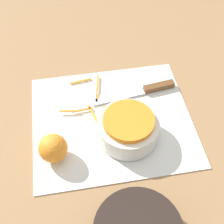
# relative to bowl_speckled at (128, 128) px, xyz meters

# --- Properties ---
(ground_plane) EXTENTS (4.00, 4.00, 0.00)m
(ground_plane) POSITION_rel_bowl_speckled_xyz_m (0.03, -0.06, -0.04)
(ground_plane) COLOR #9E754C
(cutting_board) EXTENTS (0.43, 0.37, 0.01)m
(cutting_board) POSITION_rel_bowl_speckled_xyz_m (0.03, -0.06, -0.04)
(cutting_board) COLOR silver
(cutting_board) RESTS_ON ground_plane
(bowl_speckled) EXTENTS (0.16, 0.16, 0.07)m
(bowl_speckled) POSITION_rel_bowl_speckled_xyz_m (0.00, 0.00, 0.00)
(bowl_speckled) COLOR silver
(bowl_speckled) RESTS_ON cutting_board
(knife) EXTENTS (0.25, 0.05, 0.02)m
(knife) POSITION_rel_bowl_speckled_xyz_m (-0.09, -0.14, -0.03)
(knife) COLOR brown
(knife) RESTS_ON cutting_board
(orange_left) EXTENTS (0.07, 0.07, 0.07)m
(orange_left) POSITION_rel_bowl_speckled_xyz_m (0.19, 0.03, 0.00)
(orange_left) COLOR orange
(orange_left) RESTS_ON cutting_board
(peel_pile) EXTENTS (0.13, 0.18, 0.01)m
(peel_pile) POSITION_rel_bowl_speckled_xyz_m (0.09, -0.13, -0.03)
(peel_pile) COLOR orange
(peel_pile) RESTS_ON cutting_board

